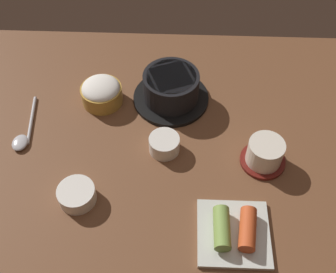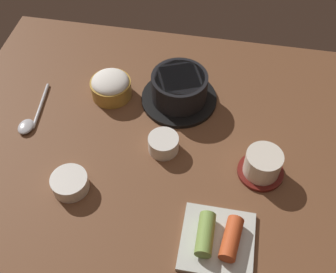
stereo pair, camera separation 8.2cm
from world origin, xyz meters
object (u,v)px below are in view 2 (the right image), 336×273
Objects in this scene: rice_bowl at (111,86)px; tea_cup_with_saucer at (262,165)px; kimchi_plate at (218,239)px; spoon at (31,120)px; stone_pot at (179,89)px; side_bowl_near at (70,183)px; banchan_cup_center at (163,143)px.

tea_cup_with_saucer is at bearing -24.19° from rice_bowl.
tea_cup_with_saucer is 19.29cm from kimchi_plate.
rice_bowl is 20.86cm from spoon.
stone_pot is 17.03cm from rice_bowl.
side_bowl_near reaches higher than spoon.
spoon is at bearing 174.94° from tea_cup_with_saucer.
stone_pot is at bearing 86.46° from banchan_cup_center.
side_bowl_near is (-39.29, -11.00, -1.23)cm from tea_cup_with_saucer.
stone_pot is 1.33× the size of kimchi_plate.
rice_bowl is 1.29× the size of side_bowl_near.
tea_cup_with_saucer is 0.59× the size of spoon.
stone_pot is 15.81cm from banchan_cup_center.
rice_bowl is 0.72× the size of kimchi_plate.
rice_bowl is 21.62cm from banchan_cup_center.
tea_cup_with_saucer is at bearing -6.57° from banchan_cup_center.
tea_cup_with_saucer is at bearing 15.64° from side_bowl_near.
side_bowl_near is at bearing -142.10° from banchan_cup_center.
stone_pot is 1.87× the size of tea_cup_with_saucer.
banchan_cup_center is at bearing 37.90° from side_bowl_near.
banchan_cup_center is (-0.97, -15.69, -1.76)cm from stone_pot.
banchan_cup_center is 22.02cm from side_bowl_near.
rice_bowl reaches higher than kimchi_plate.
kimchi_plate is at bearing -54.49° from banchan_cup_center.
side_bowl_near is at bearing 168.09° from kimchi_plate.
spoon is (-47.19, 22.55, -0.88)cm from kimchi_plate.
kimchi_plate is 1.81× the size of side_bowl_near.
rice_bowl is 28.09cm from side_bowl_near.
kimchi_plate is (13.47, -35.92, -2.33)cm from stone_pot.
rice_bowl reaches higher than spoon.
stone_pot is 2.41× the size of side_bowl_near.
tea_cup_with_saucer is 22.08cm from banchan_cup_center.
rice_bowl is at bearing 155.81° from tea_cup_with_saucer.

